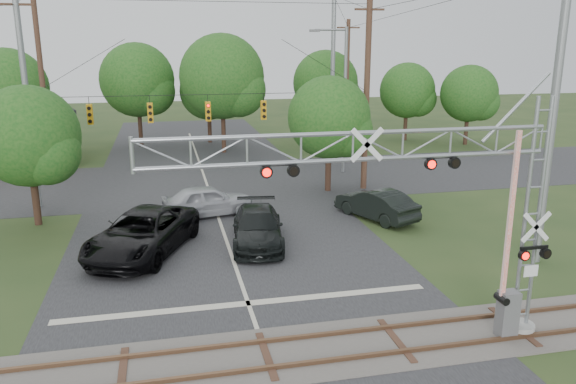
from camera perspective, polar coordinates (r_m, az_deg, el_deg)
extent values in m
cube|color=#242326|center=(23.99, -5.70, -6.62)|extent=(14.00, 90.00, 0.02)
cube|color=#242326|center=(37.33, -8.35, 1.09)|extent=(90.00, 12.00, 0.02)
cube|color=#524C47|center=(16.85, -2.20, -16.34)|extent=(90.00, 3.20, 0.05)
cube|color=brown|center=(16.21, -1.71, -17.42)|extent=(90.00, 0.12, 0.14)
cube|color=brown|center=(17.43, -2.64, -14.95)|extent=(90.00, 0.12, 0.14)
cylinder|color=#979792|center=(19.43, 22.42, -12.62)|extent=(0.92, 0.92, 0.31)
cube|color=silver|center=(18.36, 23.45, -7.36)|extent=(0.46, 0.03, 0.36)
cube|color=slate|center=(18.69, 21.40, -11.54)|extent=(0.56, 0.46, 1.53)
cube|color=red|center=(17.45, 21.65, -2.46)|extent=(0.14, 0.09, 5.09)
cylinder|color=gray|center=(33.08, -24.96, 8.23)|extent=(0.32, 0.32, 11.50)
cylinder|color=#43291F|center=(34.51, 7.98, 9.66)|extent=(0.36, 0.36, 11.50)
cylinder|color=black|center=(32.42, -8.18, 9.78)|extent=(19.00, 0.03, 0.03)
cube|color=orange|center=(32.64, -19.48, 7.45)|extent=(0.30, 0.30, 1.10)
cube|color=orange|center=(32.42, -13.81, 7.82)|extent=(0.30, 0.30, 1.10)
cube|color=orange|center=(32.52, -8.12, 8.11)|extent=(0.30, 0.30, 1.10)
cube|color=orange|center=(32.92, -2.51, 8.32)|extent=(0.30, 0.30, 1.10)
cube|color=orange|center=(33.63, 2.93, 8.45)|extent=(0.30, 0.30, 1.10)
imported|color=black|center=(24.81, -14.58, -4.06)|extent=(5.48, 7.33, 1.85)
imported|color=black|center=(25.25, -3.11, -3.60)|extent=(2.93, 5.66, 1.57)
imported|color=#A7A8AE|center=(29.68, -8.13, -0.86)|extent=(5.05, 2.79, 1.63)
imported|color=black|center=(29.20, 8.94, -1.22)|extent=(3.40, 5.00, 1.56)
cylinder|color=gray|center=(39.16, 5.79, 9.13)|extent=(0.22, 0.22, 9.89)
cylinder|color=gray|center=(38.66, 4.36, 16.10)|extent=(2.20, 0.13, 0.13)
cube|color=slate|center=(38.35, 2.73, 16.05)|extent=(0.66, 0.27, 0.16)
cylinder|color=#43291F|center=(39.62, -23.69, 10.15)|extent=(0.34, 0.34, 12.77)
cylinder|color=gray|center=(44.77, 4.56, 11.83)|extent=(0.34, 0.34, 12.97)
cylinder|color=gray|center=(24.31, 25.30, 7.06)|extent=(0.34, 0.34, 12.12)
cylinder|color=#43291F|center=(49.74, 6.01, 10.84)|extent=(0.34, 0.34, 10.82)
cube|color=#43291F|center=(49.65, 6.16, 16.27)|extent=(2.00, 0.12, 0.12)
cylinder|color=#322016|center=(49.14, -26.11, 5.33)|extent=(0.36, 0.36, 3.92)
sphere|color=#154A16|center=(48.78, -26.59, 9.45)|extent=(6.05, 6.05, 6.05)
cylinder|color=#322016|center=(30.39, -24.30, -0.17)|extent=(0.36, 0.36, 3.17)
sphere|color=#154A16|center=(29.84, -24.88, 5.18)|extent=(4.90, 4.90, 4.90)
cylinder|color=#322016|center=(51.30, -14.81, 6.78)|extent=(0.36, 0.36, 4.11)
sphere|color=#154A16|center=(50.95, -15.08, 10.94)|extent=(6.35, 6.35, 6.35)
cylinder|color=#322016|center=(52.11, -7.98, 6.80)|extent=(0.36, 0.36, 3.32)
sphere|color=#154A16|center=(51.78, -8.10, 10.11)|extent=(5.13, 5.13, 5.13)
cylinder|color=#322016|center=(46.94, -6.58, 6.67)|extent=(0.36, 0.36, 4.43)
sphere|color=#154A16|center=(46.55, -6.73, 11.59)|extent=(6.85, 6.85, 6.85)
cylinder|color=#322016|center=(34.31, 4.10, 2.73)|extent=(0.36, 0.36, 3.21)
sphere|color=#154A16|center=(33.83, 4.20, 7.56)|extent=(4.95, 4.95, 4.95)
cylinder|color=#322016|center=(52.27, 3.76, 7.21)|extent=(0.36, 0.36, 3.81)
sphere|color=#154A16|center=(51.94, 3.83, 11.00)|extent=(5.89, 5.89, 5.89)
cylinder|color=#322016|center=(54.19, 11.85, 6.92)|extent=(0.36, 0.36, 3.29)
sphere|color=#154A16|center=(53.88, 12.01, 10.07)|extent=(5.08, 5.08, 5.08)
cylinder|color=#322016|center=(53.08, 17.66, 6.35)|extent=(0.36, 0.36, 3.23)
sphere|color=#154A16|center=(52.76, 17.91, 9.51)|extent=(5.00, 5.00, 5.00)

